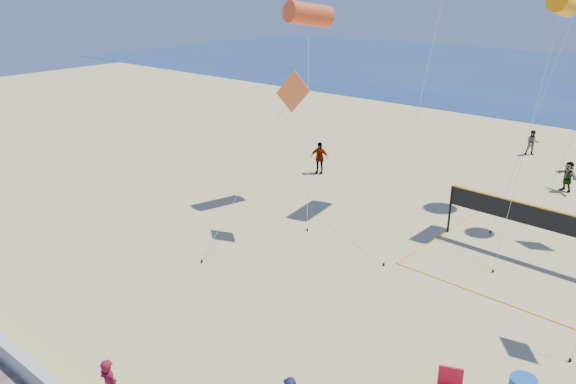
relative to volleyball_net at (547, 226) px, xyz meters
The scene contains 7 objects.
far_person_0 13.75m from the volleyball_net, 167.11° to the left, with size 1.09×0.45×1.86m, color gray.
far_person_1 9.26m from the volleyball_net, 99.63° to the left, with size 1.51×0.48×1.63m, color gray.
far_person_3 15.56m from the volleyball_net, 109.24° to the left, with size 0.79×0.61×1.62m, color gray.
volleyball_net is the anchor object (origin of this frame).
kite_0 13.92m from the volleyball_net, behind, with size 3.60×4.82×9.69m.
kite_2 8.91m from the volleyball_net, 116.43° to the left, with size 0.98×6.54×10.15m.
kite_3 11.40m from the volleyball_net, 156.49° to the right, with size 1.86×4.97×7.12m.
Camera 1 is at (7.82, -8.27, 10.49)m, focal length 35.00 mm.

